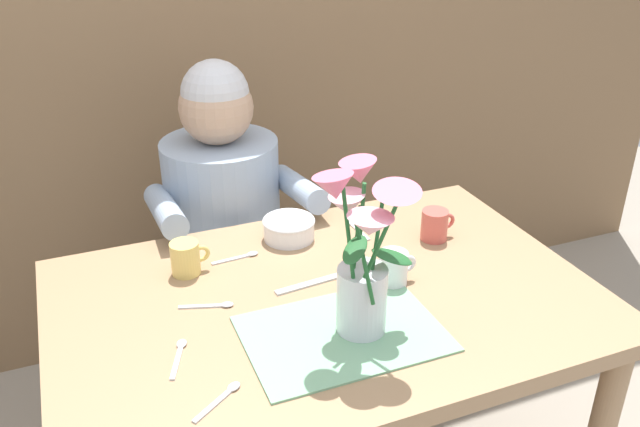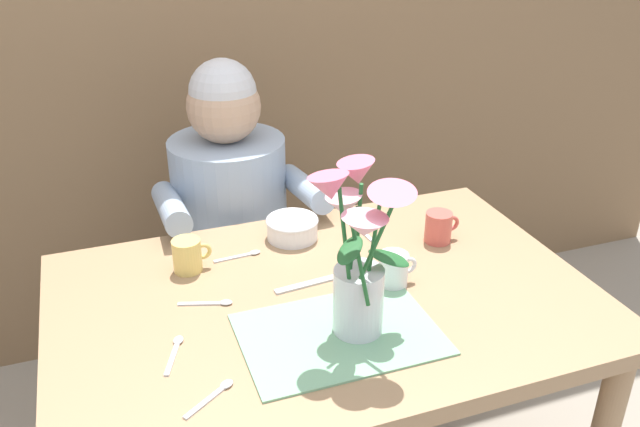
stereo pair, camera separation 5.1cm
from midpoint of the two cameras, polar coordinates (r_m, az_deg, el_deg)
dining_table at (r=1.55m, az=1.42°, el=-10.04°), size 1.20×0.80×0.74m
seated_person at (r=2.07m, az=-6.78°, el=-2.54°), size 0.45×0.47×1.14m
striped_placemat at (r=1.37m, az=2.74°, el=-10.32°), size 0.40×0.28×0.00m
flower_vase at (r=1.28m, az=4.60°, el=-3.32°), size 0.23×0.26×0.37m
ceramic_bowl at (r=1.70m, az=-1.55°, el=-1.20°), size 0.14×0.14×0.06m
dinner_knife at (r=1.53m, az=0.40°, el=-5.96°), size 0.19×0.04×0.00m
ceramic_mug at (r=1.71m, az=11.02°, el=-1.15°), size 0.09×0.07×0.08m
coffee_cup at (r=1.59m, az=-10.39°, el=-3.56°), size 0.09×0.07×0.08m
tea_cup at (r=1.52m, az=7.32°, el=-4.82°), size 0.09×0.07×0.08m
spoon_0 at (r=1.77m, az=4.15°, el=-1.19°), size 0.02×0.12×0.01m
spoon_1 at (r=1.25m, az=-7.68°, el=-15.01°), size 0.11×0.08×0.01m
spoon_2 at (r=1.64m, az=-5.60°, el=-3.56°), size 0.12×0.02×0.01m
spoon_3 at (r=1.36m, az=-11.25°, el=-11.33°), size 0.06×0.12×0.01m
spoon_4 at (r=1.47m, az=-8.11°, el=-7.63°), size 0.12×0.05×0.01m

